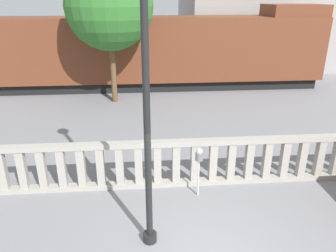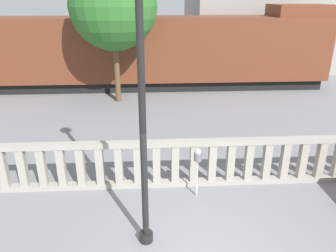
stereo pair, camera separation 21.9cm
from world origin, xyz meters
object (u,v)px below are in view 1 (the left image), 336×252
parking_meter (199,157)px  tree_left (109,6)px  lamppost (145,47)px  train_near (119,52)px

parking_meter → tree_left: tree_left is taller
parking_meter → tree_left: bearing=107.9°
lamppost → parking_meter: (1.30, 1.62, -2.97)m
train_near → tree_left: (-0.18, -2.48, 2.41)m
train_near → tree_left: bearing=-94.0°
lamppost → train_near: 12.66m
lamppost → train_near: (-1.20, 12.43, -2.08)m
lamppost → tree_left: lamppost is taller
train_near → lamppost: bearing=-84.5°
lamppost → tree_left: (-1.38, 9.94, 0.33)m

